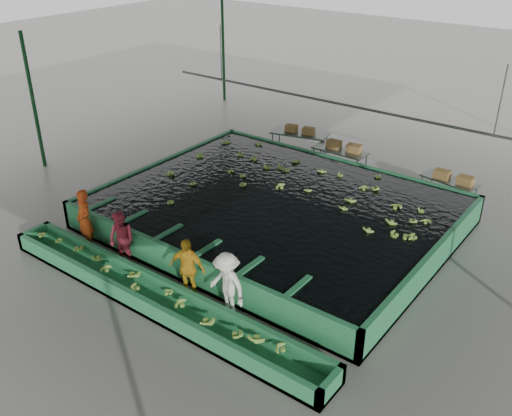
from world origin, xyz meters
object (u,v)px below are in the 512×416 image
Objects in this scene: worker_d at (227,285)px; worker_b at (122,239)px; worker_c at (187,268)px; box_stack_left at (300,133)px; flotation_tank at (276,212)px; worker_a at (85,219)px; packing_table_right at (448,191)px; packing_table_left at (299,144)px; packing_table_mid at (339,161)px; box_stack_mid at (344,150)px; box_stack_right at (453,181)px; sorting_trough at (155,297)px.

worker_b is at bearing -171.36° from worker_d.
worker_c reaches higher than box_stack_left.
worker_a reaches higher than flotation_tank.
packing_table_left is at bearing 176.02° from packing_table_right.
worker_a is 9.50m from packing_table_mid.
worker_c is 1.39× the size of box_stack_left.
worker_c is 0.74× the size of packing_table_left.
worker_b is 9.10m from packing_table_mid.
flotation_tank is 4.74m from box_stack_mid.
box_stack_right is (6.24, -0.48, 0.33)m from packing_table_left.
worker_c is 1.26× the size of box_stack_mid.
packing_table_left is 1.09× the size of packing_table_mid.
worker_a is 5.20m from worker_d.
sorting_trough is 2.25m from worker_b.
worker_a is 1.13× the size of worker_b.
box_stack_right is at bearing -22.14° from packing_table_right.
packing_table_mid is 1.11× the size of packing_table_right.
sorting_trough is 9.76m from packing_table_mid.
packing_table_left is at bearing 115.75° from flotation_tank.
box_stack_right is (4.08, -0.08, -0.09)m from box_stack_mid.
packing_table_right is at bearing 0.43° from packing_table_mid.
flotation_tank is at bearing -64.25° from box_stack_left.
worker_c is at bearing -85.03° from packing_table_mid.
sorting_trough is at bearing 0.67° from worker_a.
worker_c is 9.56m from box_stack_right.
packing_table_mid is (-0.42, 4.65, 0.01)m from flotation_tank.
box_stack_mid reaches higher than sorting_trough.
packing_table_right is (3.29, 8.98, -0.40)m from worker_c.
worker_b is 9.17m from box_stack_mid.
box_stack_right reaches higher than sorting_trough.
box_stack_right is (3.78, 4.63, 0.38)m from flotation_tank.
worker_b reaches higher than packing_table_mid.
box_stack_right is (4.20, -0.02, 0.37)m from packing_table_mid.
worker_d is at bearing -77.88° from box_stack_mid.
box_stack_mid is at bearing 110.76° from worker_d.
worker_d is 10.27m from packing_table_left.
sorting_trough is at bearing -26.40° from worker_b.
worker_c reaches higher than box_stack_mid.
worker_a is 1.54m from worker_b.
packing_table_mid is at bearing -12.56° from packing_table_left.
flotation_tank is at bearing -127.94° from packing_table_right.
worker_c is 9.58m from packing_table_right.
box_stack_right is at bearing -1.09° from box_stack_mid.
box_stack_mid is at bearing 26.24° from packing_table_mid.
worker_c is at bearing -171.36° from worker_d.
sorting_trough is (0.00, -5.10, -0.20)m from flotation_tank.
box_stack_right is at bearing -0.30° from packing_table_mid.
worker_c is at bearing -110.95° from box_stack_right.
packing_table_mid is 4.21m from box_stack_right.
box_stack_left is at bearing 176.15° from packing_table_right.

